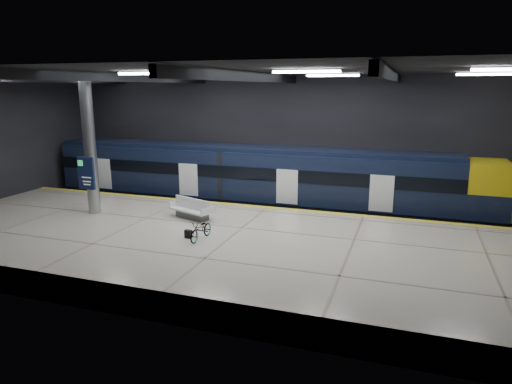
% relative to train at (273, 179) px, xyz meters
% --- Properties ---
extents(ground, '(30.00, 30.00, 0.00)m').
position_rel_train_xyz_m(ground, '(0.50, -5.50, -2.06)').
color(ground, black).
rests_on(ground, ground).
extents(room_shell, '(30.10, 16.10, 8.05)m').
position_rel_train_xyz_m(room_shell, '(0.50, -5.49, 3.66)').
color(room_shell, black).
rests_on(room_shell, ground).
extents(platform, '(30.00, 11.00, 1.10)m').
position_rel_train_xyz_m(platform, '(0.50, -8.00, -1.51)').
color(platform, beige).
rests_on(platform, ground).
extents(safety_strip, '(30.00, 0.40, 0.01)m').
position_rel_train_xyz_m(safety_strip, '(0.50, -2.75, -0.95)').
color(safety_strip, gold).
rests_on(safety_strip, platform).
extents(rails, '(30.00, 1.52, 0.16)m').
position_rel_train_xyz_m(rails, '(0.50, 0.00, -1.98)').
color(rails, gray).
rests_on(rails, ground).
extents(train, '(29.40, 2.84, 3.79)m').
position_rel_train_xyz_m(train, '(0.00, 0.00, 0.00)').
color(train, black).
rests_on(train, ground).
extents(bench, '(2.47, 1.67, 1.01)m').
position_rel_train_xyz_m(bench, '(-2.34, -5.85, -0.60)').
color(bench, '#595B60').
rests_on(bench, platform).
extents(bicycle, '(0.70, 1.68, 0.86)m').
position_rel_train_xyz_m(bicycle, '(-0.55, -8.58, -0.53)').
color(bicycle, '#99999E').
rests_on(bicycle, platform).
extents(pannier_bag, '(0.32, 0.22, 0.35)m').
position_rel_train_xyz_m(pannier_bag, '(-1.15, -8.58, -0.78)').
color(pannier_bag, black).
rests_on(pannier_bag, platform).
extents(info_column, '(0.90, 0.78, 6.90)m').
position_rel_train_xyz_m(info_column, '(-7.50, -6.52, 2.40)').
color(info_column, '#9EA0A5').
rests_on(info_column, platform).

